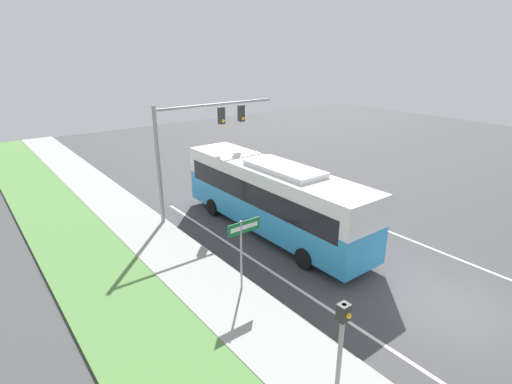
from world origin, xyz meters
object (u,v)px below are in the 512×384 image
street_sign (243,241)px  bus (272,194)px  signal_gantry (197,134)px  pedestrian_signal (341,340)px

street_sign → bus: bearing=38.7°
bus → signal_gantry: signal_gantry is taller
bus → street_sign: bus is taller
signal_gantry → pedestrian_signal: signal_gantry is taller
bus → signal_gantry: (-1.62, 4.23, 2.49)m
pedestrian_signal → street_sign: (1.28, 5.82, -0.07)m
bus → pedestrian_signal: (-5.45, -9.15, 0.15)m
bus → pedestrian_signal: size_ratio=3.67×
bus → pedestrian_signal: bus is taller
signal_gantry → street_sign: (-2.55, -7.57, -2.40)m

